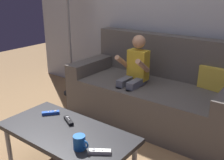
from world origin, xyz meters
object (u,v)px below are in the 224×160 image
(game_remote_black_near_edge, at_px, (69,120))
(game_remote_white_far_corner, at_px, (100,152))
(couch, at_px, (155,93))
(game_remote_blue_center, at_px, (51,113))
(coffee_table, at_px, (67,135))
(coffee_mug, at_px, (80,142))
(person_seated_on_couch, at_px, (134,74))

(game_remote_black_near_edge, height_order, game_remote_white_far_corner, same)
(couch, height_order, game_remote_black_near_edge, couch)
(game_remote_black_near_edge, distance_m, game_remote_blue_center, 0.21)
(coffee_table, height_order, game_remote_black_near_edge, game_remote_black_near_edge)
(game_remote_black_near_edge, bearing_deg, couch, 82.18)
(game_remote_white_far_corner, bearing_deg, game_remote_black_near_edge, 159.37)
(coffee_table, bearing_deg, couch, 86.53)
(coffee_mug, bearing_deg, game_remote_blue_center, 158.08)
(person_seated_on_couch, relative_size, game_remote_blue_center, 7.15)
(couch, xyz_separation_m, person_seated_on_couch, (-0.16, -0.18, 0.23))
(couch, height_order, person_seated_on_couch, person_seated_on_couch)
(coffee_mug, bearing_deg, coffee_table, 155.79)
(couch, bearing_deg, game_remote_black_near_edge, -97.82)
(game_remote_blue_center, xyz_separation_m, game_remote_white_far_corner, (0.66, -0.17, 0.00))
(game_remote_blue_center, bearing_deg, coffee_table, -20.00)
(person_seated_on_couch, distance_m, coffee_table, 1.07)
(couch, height_order, game_remote_white_far_corner, couch)
(game_remote_white_far_corner, bearing_deg, coffee_mug, -163.72)
(coffee_table, height_order, game_remote_white_far_corner, game_remote_white_far_corner)
(person_seated_on_couch, xyz_separation_m, game_remote_white_far_corner, (0.46, -1.12, -0.13))
(game_remote_black_near_edge, xyz_separation_m, coffee_mug, (0.32, -0.21, 0.04))
(game_remote_blue_center, bearing_deg, game_remote_black_near_edge, -1.11)
(game_remote_black_near_edge, bearing_deg, game_remote_white_far_corner, -20.63)
(game_remote_blue_center, bearing_deg, coffee_mug, -21.92)
(person_seated_on_couch, height_order, game_remote_white_far_corner, person_seated_on_couch)
(coffee_table, bearing_deg, game_remote_blue_center, 160.00)
(game_remote_white_far_corner, relative_size, coffee_mug, 1.15)
(couch, xyz_separation_m, game_remote_black_near_edge, (-0.15, -1.13, 0.11))
(coffee_mug, bearing_deg, couch, 96.95)
(game_remote_blue_center, bearing_deg, couch, 71.96)
(game_remote_blue_center, relative_size, game_remote_white_far_corner, 0.95)
(couch, distance_m, game_remote_blue_center, 1.18)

